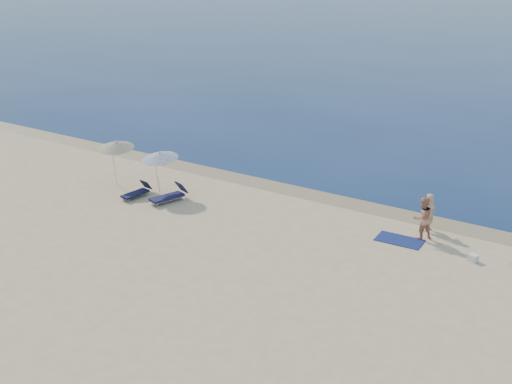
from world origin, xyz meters
TOP-DOWN VIEW (x-y plane):
  - wet_sand_strip at (0.00, 19.40)m, footprint 240.00×1.60m
  - person_left at (4.08, 18.28)m, footprint 0.49×0.67m
  - person_right at (4.04, 17.38)m, footprint 1.12×1.14m
  - beach_towel at (3.39, 16.67)m, footprint 1.96×1.14m
  - white_bag at (6.49, 16.44)m, footprint 0.41×0.38m
  - umbrella_near at (-8.46, 15.39)m, footprint 2.03×2.06m
  - umbrella_far at (-11.28, 15.33)m, footprint 2.31×2.33m
  - lounger_left at (-9.25, 14.47)m, footprint 0.72×1.65m
  - lounger_right at (-7.54, 14.89)m, footprint 1.19×1.97m

SIDE VIEW (x-z plane):
  - wet_sand_strip at x=0.00m, z-range 0.00..0.00m
  - beach_towel at x=3.39m, z-range 0.00..0.03m
  - white_bag at x=6.49m, z-range 0.00..0.28m
  - lounger_left at x=-9.25m, z-range -0.10..0.61m
  - lounger_right at x=-7.54m, z-range -0.11..0.72m
  - person_left at x=4.08m, z-range 0.00..1.71m
  - person_right at x=4.04m, z-range 0.00..1.85m
  - umbrella_near at x=-8.46m, z-range 0.85..3.19m
  - umbrella_far at x=-11.28m, z-range 0.89..3.32m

